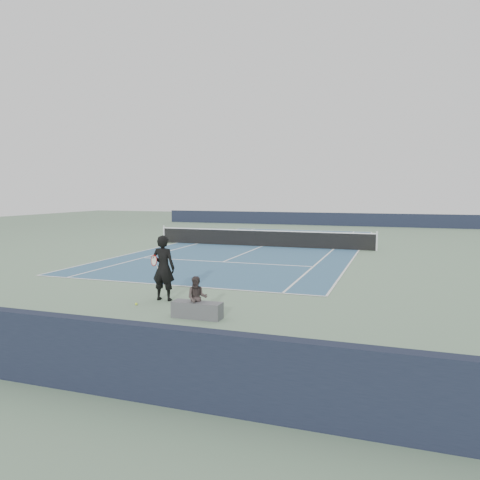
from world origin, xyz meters
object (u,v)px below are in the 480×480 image
(tennis_ball, at_px, (136,304))
(spectator_bench, at_px, (197,304))
(tennis_player, at_px, (163,268))
(tennis_net, at_px, (262,238))

(tennis_ball, bearing_deg, spectator_bench, -16.85)
(tennis_ball, bearing_deg, tennis_player, 60.72)
(tennis_ball, height_order, spectator_bench, spectator_bench)
(tennis_player, distance_m, spectator_bench, 2.34)
(tennis_ball, xyz_separation_m, spectator_bench, (2.18, -0.66, 0.33))
(tennis_net, height_order, tennis_ball, tennis_net)
(tennis_ball, bearing_deg, tennis_net, 92.18)
(tennis_ball, distance_m, spectator_bench, 2.30)
(tennis_net, relative_size, tennis_player, 6.66)
(spectator_bench, bearing_deg, tennis_ball, 163.15)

